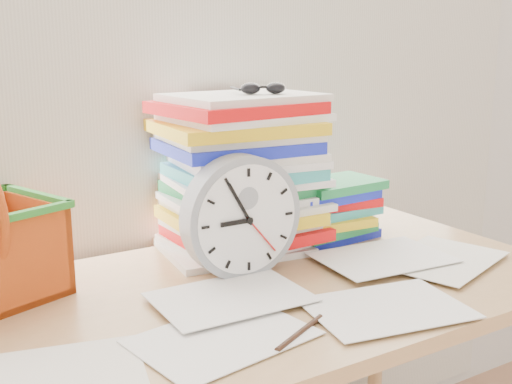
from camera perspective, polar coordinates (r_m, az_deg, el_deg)
curtain at (r=1.54m, az=-8.82°, el=15.62°), size 2.40×0.01×2.50m
desk at (r=1.32m, az=-1.23°, el=-11.67°), size 1.40×0.70×0.75m
paper_stack at (r=1.48m, az=-1.42°, el=1.61°), size 0.37×0.31×0.37m
clock at (r=1.32m, az=-1.31°, el=-2.22°), size 0.26×0.05×0.26m
sunglasses at (r=1.45m, az=0.63°, el=9.21°), size 0.14×0.13×0.03m
book_stack at (r=1.60m, az=6.59°, el=-1.56°), size 0.26×0.20×0.15m
pen at (r=1.11m, az=3.93°, el=-12.37°), size 0.14×0.08×0.01m
scattered_papers at (r=1.29m, az=-1.25°, el=-8.42°), size 1.26×0.42×0.02m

